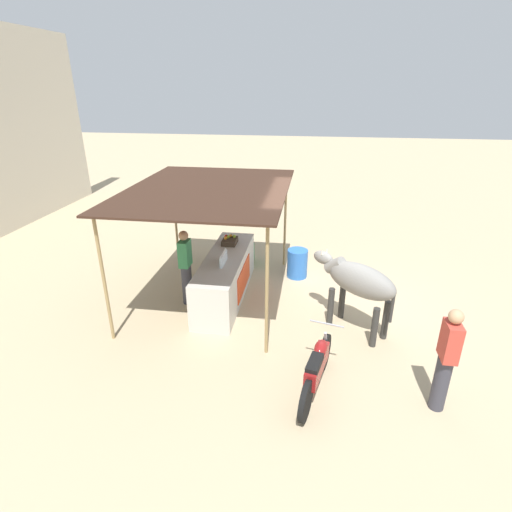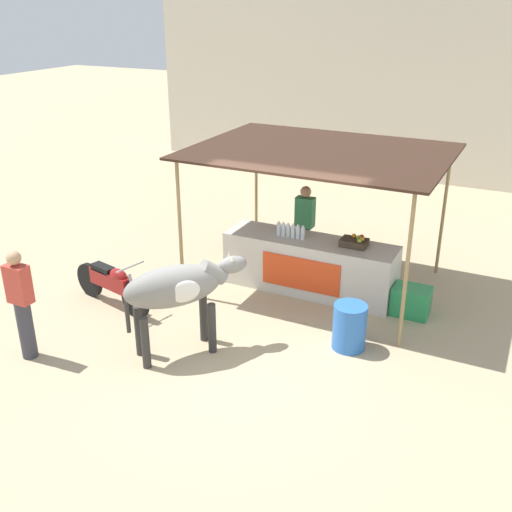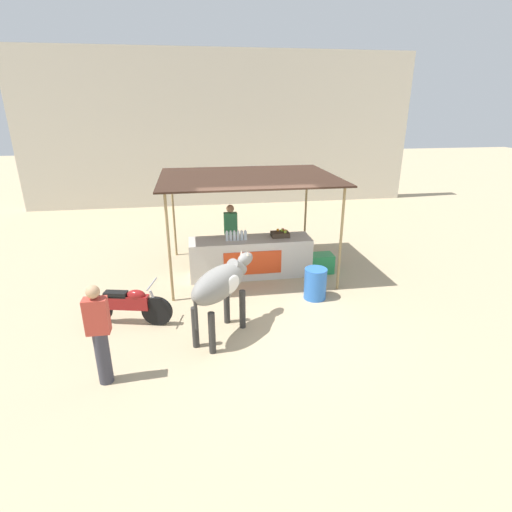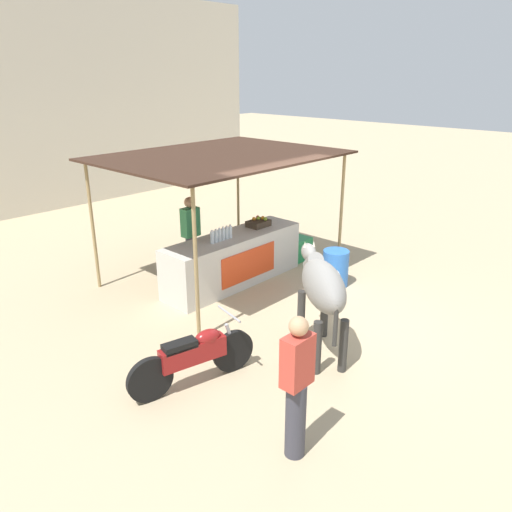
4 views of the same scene
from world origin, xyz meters
TOP-DOWN VIEW (x-y plane):
  - ground_plane at (0.00, 0.00)m, footprint 60.00×60.00m
  - stall_counter at (0.00, 2.20)m, footprint 3.00×0.82m
  - stall_awning at (0.00, 2.50)m, footprint 4.20×3.20m
  - water_bottle_row at (-0.35, 2.15)m, footprint 0.52×0.07m
  - fruit_crate at (0.77, 2.25)m, footprint 0.44×0.32m
  - vendor_behind_counter at (-0.41, 2.95)m, footprint 0.34×0.22m
  - cooler_box at (1.82, 2.10)m, footprint 0.60×0.44m
  - water_barrel at (1.23, 0.69)m, footprint 0.49×0.49m
  - cow at (-0.92, -0.51)m, footprint 1.44×1.64m
  - motorcycle_parked at (-2.71, 0.18)m, footprint 1.77×0.64m
  - passerby_on_street at (-2.83, -1.57)m, footprint 0.34×0.22m

SIDE VIEW (x-z plane):
  - ground_plane at x=0.00m, z-range 0.00..0.00m
  - cooler_box at x=1.82m, z-range 0.00..0.48m
  - water_barrel at x=1.23m, z-range 0.00..0.70m
  - motorcycle_parked at x=-2.71m, z-range -0.02..0.88m
  - stall_counter at x=0.00m, z-range 0.00..0.96m
  - vendor_behind_counter at x=-0.41m, z-range 0.02..1.67m
  - passerby_on_street at x=-2.83m, z-range 0.02..1.67m
  - fruit_crate at x=0.77m, z-range 0.94..1.12m
  - cow at x=-0.92m, z-range 0.32..1.75m
  - water_bottle_row at x=-0.35m, z-range 0.95..1.20m
  - stall_awning at x=0.00m, z-range 1.13..3.58m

